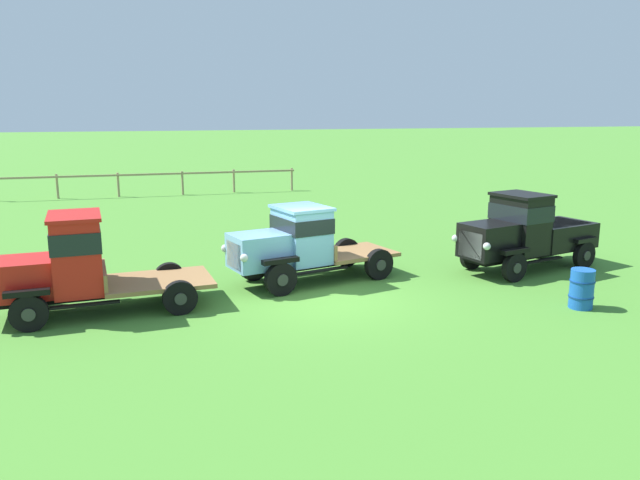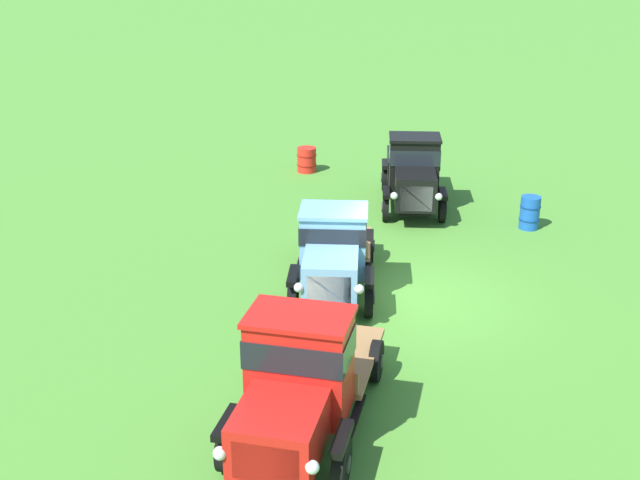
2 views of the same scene
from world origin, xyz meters
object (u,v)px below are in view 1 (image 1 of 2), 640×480
at_px(vintage_truck_foreground_near, 73,265).
at_px(oil_drum_beside_row, 582,289).
at_px(vintage_truck_midrow_center, 526,232).
at_px(vintage_truck_second_in_line, 297,243).
at_px(oil_drum_near_fence, 516,225).

bearing_deg(vintage_truck_foreground_near, oil_drum_beside_row, -14.10).
bearing_deg(vintage_truck_foreground_near, vintage_truck_midrow_center, 3.06).
relative_size(vintage_truck_second_in_line, oil_drum_near_fence, 5.85).
bearing_deg(oil_drum_beside_row, vintage_truck_midrow_center, 76.96).
distance_m(vintage_truck_second_in_line, oil_drum_beside_row, 7.01).
bearing_deg(vintage_truck_foreground_near, oil_drum_near_fence, 18.29).
distance_m(vintage_truck_foreground_near, oil_drum_near_fence, 15.21).
height_order(vintage_truck_midrow_center, oil_drum_near_fence, vintage_truck_midrow_center).
bearing_deg(vintage_truck_midrow_center, oil_drum_beside_row, -103.04).
relative_size(vintage_truck_foreground_near, oil_drum_beside_row, 5.50).
relative_size(vintage_truck_foreground_near, oil_drum_near_fence, 6.05).
bearing_deg(oil_drum_beside_row, vintage_truck_foreground_near, 165.90).
distance_m(vintage_truck_foreground_near, vintage_truck_second_in_line, 5.49).
bearing_deg(vintage_truck_second_in_line, oil_drum_beside_row, -33.80).
xyz_separation_m(vintage_truck_second_in_line, oil_drum_near_fence, (9.04, 3.69, -0.65)).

